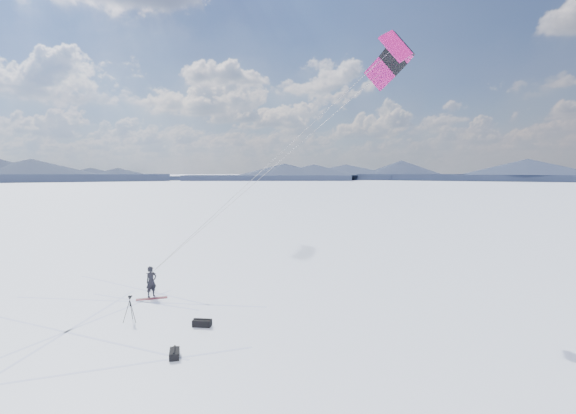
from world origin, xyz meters
The scene contains 9 objects.
ground centered at (0.00, 0.00, 0.00)m, with size 1800.00×1800.00×0.00m, color white.
horizon_hills centered at (0.00, 0.00, 2.80)m, with size 704.00×705.94×8.00m.
snow_tracks centered at (0.33, 0.01, 0.00)m, with size 17.62×10.25×0.01m.
snowkiter centered at (-1.17, 2.93, 0.00)m, with size 0.61×0.40×1.66m, color black.
snowboard centered at (-0.90, 2.64, 0.02)m, with size 1.59×0.30×0.04m, color maroon.
tripod centered at (0.61, -0.36, 0.77)m, with size 0.52×0.59×1.20m.
gear_bag_a centered at (3.90, 0.49, 0.16)m, with size 0.87×0.60×0.36m.
gear_bag_b centered at (4.80, -2.44, 0.14)m, with size 0.70×0.78×0.33m.
power_kite centered at (10.64, 7.08, 12.34)m, with size 13.31×7.18×12.01m.
Camera 1 is at (14.60, -14.08, 6.75)m, focal length 26.00 mm.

